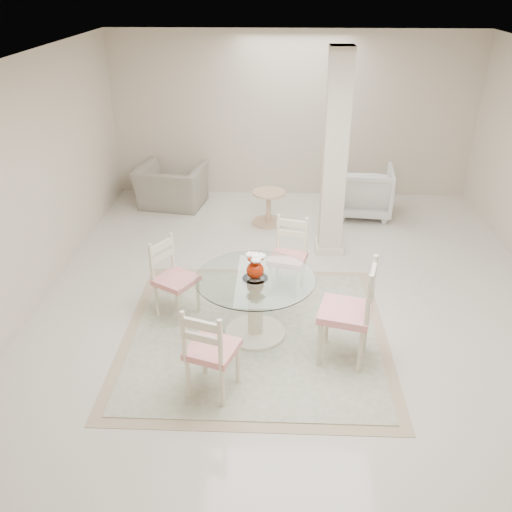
{
  "coord_description": "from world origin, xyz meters",
  "views": [
    {
      "loc": [
        -0.24,
        -5.51,
        3.45
      ],
      "look_at": [
        -0.44,
        -0.55,
        0.85
      ],
      "focal_mm": 38.0,
      "sensor_mm": 36.0,
      "label": 1
    }
  ],
  "objects_px": {
    "dining_chair_east": "(354,305)",
    "dining_chair_west": "(171,273)",
    "dining_chair_north": "(289,250)",
    "armchair_white": "(364,191)",
    "side_table": "(269,209)",
    "dining_chair_south": "(209,346)",
    "dining_table": "(255,306)",
    "recliner_taupe": "(171,186)",
    "red_vase": "(255,266)",
    "column": "(335,157)"
  },
  "relations": [
    {
      "from": "dining_table",
      "to": "dining_chair_west",
      "type": "distance_m",
      "value": 1.03
    },
    {
      "from": "armchair_white",
      "to": "side_table",
      "type": "relative_size",
      "value": 1.66
    },
    {
      "from": "dining_chair_south",
      "to": "recliner_taupe",
      "type": "xyz_separation_m",
      "value": [
        -1.16,
        4.53,
        -0.21
      ]
    },
    {
      "from": "dining_chair_north",
      "to": "recliner_taupe",
      "type": "relative_size",
      "value": 0.98
    },
    {
      "from": "column",
      "to": "dining_chair_south",
      "type": "height_order",
      "value": "column"
    },
    {
      "from": "dining_table",
      "to": "dining_chair_west",
      "type": "height_order",
      "value": "dining_chair_west"
    },
    {
      "from": "armchair_white",
      "to": "side_table",
      "type": "xyz_separation_m",
      "value": [
        -1.5,
        -0.43,
        -0.15
      ]
    },
    {
      "from": "dining_chair_west",
      "to": "recliner_taupe",
      "type": "height_order",
      "value": "dining_chair_west"
    },
    {
      "from": "dining_chair_east",
      "to": "side_table",
      "type": "distance_m",
      "value": 3.43
    },
    {
      "from": "dining_chair_east",
      "to": "armchair_white",
      "type": "distance_m",
      "value": 3.79
    },
    {
      "from": "dining_chair_north",
      "to": "dining_chair_south",
      "type": "xyz_separation_m",
      "value": [
        -0.73,
        -1.9,
        0.01
      ]
    },
    {
      "from": "armchair_white",
      "to": "side_table",
      "type": "bearing_deg",
      "value": 21.83
    },
    {
      "from": "dining_chair_south",
      "to": "side_table",
      "type": "bearing_deg",
      "value": -77.9
    },
    {
      "from": "column",
      "to": "dining_chair_south",
      "type": "bearing_deg",
      "value": -113.62
    },
    {
      "from": "dining_chair_north",
      "to": "side_table",
      "type": "height_order",
      "value": "dining_chair_north"
    },
    {
      "from": "dining_table",
      "to": "armchair_white",
      "type": "bearing_deg",
      "value": 64.75
    },
    {
      "from": "red_vase",
      "to": "side_table",
      "type": "relative_size",
      "value": 0.53
    },
    {
      "from": "dining_chair_north",
      "to": "dining_chair_west",
      "type": "bearing_deg",
      "value": -141.98
    },
    {
      "from": "dining_chair_south",
      "to": "side_table",
      "type": "height_order",
      "value": "dining_chair_south"
    },
    {
      "from": "column",
      "to": "dining_table",
      "type": "bearing_deg",
      "value": -114.72
    },
    {
      "from": "column",
      "to": "dining_chair_south",
      "type": "distance_m",
      "value": 3.37
    },
    {
      "from": "dining_chair_west",
      "to": "side_table",
      "type": "xyz_separation_m",
      "value": [
        1.02,
        2.55,
        -0.29
      ]
    },
    {
      "from": "dining_chair_north",
      "to": "dining_chair_west",
      "type": "height_order",
      "value": "dining_chair_north"
    },
    {
      "from": "recliner_taupe",
      "to": "side_table",
      "type": "xyz_separation_m",
      "value": [
        1.61,
        -0.66,
        -0.1
      ]
    },
    {
      "from": "column",
      "to": "side_table",
      "type": "xyz_separation_m",
      "value": [
        -0.86,
        0.88,
        -1.11
      ]
    },
    {
      "from": "recliner_taupe",
      "to": "armchair_white",
      "type": "distance_m",
      "value": 3.13
    },
    {
      "from": "recliner_taupe",
      "to": "side_table",
      "type": "relative_size",
      "value": 2.01
    },
    {
      "from": "red_vase",
      "to": "dining_chair_west",
      "type": "height_order",
      "value": "dining_chair_west"
    },
    {
      "from": "column",
      "to": "side_table",
      "type": "height_order",
      "value": "column"
    },
    {
      "from": "column",
      "to": "dining_chair_north",
      "type": "relative_size",
      "value": 2.64
    },
    {
      "from": "dining_table",
      "to": "dining_chair_south",
      "type": "relative_size",
      "value": 1.17
    },
    {
      "from": "dining_chair_south",
      "to": "dining_table",
      "type": "bearing_deg",
      "value": -92.48
    },
    {
      "from": "dining_table",
      "to": "recliner_taupe",
      "type": "xyz_separation_m",
      "value": [
        -1.53,
        3.59,
        -0.02
      ]
    },
    {
      "from": "column",
      "to": "dining_table",
      "type": "xyz_separation_m",
      "value": [
        -0.94,
        -2.05,
        -0.99
      ]
    },
    {
      "from": "dining_table",
      "to": "side_table",
      "type": "xyz_separation_m",
      "value": [
        0.08,
        2.93,
        -0.12
      ]
    },
    {
      "from": "red_vase",
      "to": "dining_chair_west",
      "type": "xyz_separation_m",
      "value": [
        -0.94,
        0.38,
        -0.31
      ]
    },
    {
      "from": "red_vase",
      "to": "armchair_white",
      "type": "height_order",
      "value": "red_vase"
    },
    {
      "from": "side_table",
      "to": "dining_chair_north",
      "type": "bearing_deg",
      "value": -81.9
    },
    {
      "from": "dining_chair_east",
      "to": "dining_chair_north",
      "type": "bearing_deg",
      "value": -141.1
    },
    {
      "from": "dining_chair_east",
      "to": "dining_chair_west",
      "type": "distance_m",
      "value": 2.04
    },
    {
      "from": "side_table",
      "to": "red_vase",
      "type": "bearing_deg",
      "value": -91.57
    },
    {
      "from": "dining_table",
      "to": "armchair_white",
      "type": "distance_m",
      "value": 3.72
    },
    {
      "from": "dining_chair_south",
      "to": "recliner_taupe",
      "type": "relative_size",
      "value": 1.0
    },
    {
      "from": "column",
      "to": "dining_chair_north",
      "type": "bearing_deg",
      "value": -117.82
    },
    {
      "from": "armchair_white",
      "to": "side_table",
      "type": "height_order",
      "value": "armchair_white"
    },
    {
      "from": "dining_chair_north",
      "to": "dining_chair_east",
      "type": "bearing_deg",
      "value": -51.11
    },
    {
      "from": "dining_chair_east",
      "to": "dining_chair_west",
      "type": "xyz_separation_m",
      "value": [
        -1.9,
        0.75,
        -0.1
      ]
    },
    {
      "from": "column",
      "to": "dining_chair_west",
      "type": "distance_m",
      "value": 2.65
    },
    {
      "from": "red_vase",
      "to": "dining_chair_south",
      "type": "xyz_separation_m",
      "value": [
        -0.37,
        -0.95,
        -0.29
      ]
    },
    {
      "from": "recliner_taupe",
      "to": "dining_chair_east",
      "type": "bearing_deg",
      "value": 131.72
    }
  ]
}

